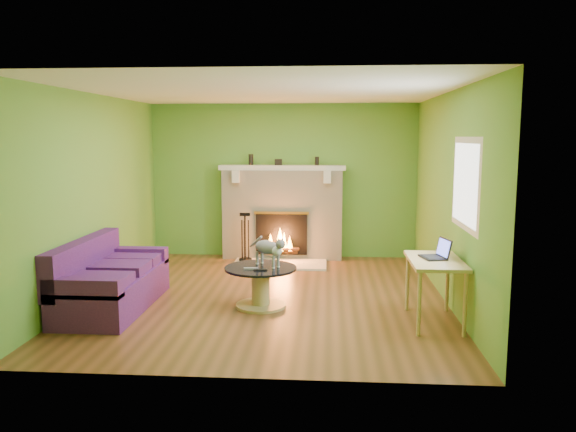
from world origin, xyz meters
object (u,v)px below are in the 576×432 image
at_px(cat, 268,251).
at_px(desk, 435,267).
at_px(coffee_table, 261,284).
at_px(sofa, 109,282).

bearing_deg(cat, desk, -61.03).
relative_size(coffee_table, desk, 0.90).
xyz_separation_m(sofa, desk, (3.81, -0.28, 0.31)).
height_order(coffee_table, desk, desk).
distance_m(desk, cat, 1.97).
distance_m(sofa, cat, 1.95).
height_order(desk, cat, cat).
relative_size(sofa, coffee_table, 2.12).
height_order(sofa, cat, cat).
height_order(sofa, coffee_table, sofa).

